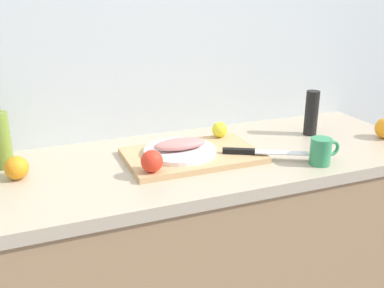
{
  "coord_description": "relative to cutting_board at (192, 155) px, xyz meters",
  "views": [
    {
      "loc": [
        -0.39,
        -1.33,
        1.47
      ],
      "look_at": [
        0.14,
        0.0,
        0.95
      ],
      "focal_mm": 41.71,
      "sensor_mm": 36.0,
      "label": 1
    }
  ],
  "objects": [
    {
      "name": "fish_fillet",
      "position": [
        -0.04,
        0.01,
        0.04
      ],
      "size": [
        0.19,
        0.08,
        0.04
      ],
      "primitive_type": "ellipsoid",
      "color": "tan",
      "rests_on": "white_plate"
    },
    {
      "name": "chef_knife",
      "position": [
        0.19,
        -0.1,
        0.02
      ],
      "size": [
        0.27,
        0.16,
        0.02
      ],
      "rotation": [
        0.0,
        0.0,
        -0.48
      ],
      "color": "silver",
      "rests_on": "cutting_board"
    },
    {
      "name": "coffee_mug_0",
      "position": [
        0.38,
        -0.21,
        0.04
      ],
      "size": [
        0.11,
        0.07,
        0.09
      ],
      "color": "#338C59",
      "rests_on": "kitchen_counter"
    },
    {
      "name": "kitchen_counter",
      "position": [
        -0.14,
        -0.0,
        -0.46
      ],
      "size": [
        2.0,
        0.6,
        0.9
      ],
      "color": "#9E7A56",
      "rests_on": "ground_plane"
    },
    {
      "name": "orange_1",
      "position": [
        -0.57,
        0.03,
        0.03
      ],
      "size": [
        0.07,
        0.07,
        0.07
      ],
      "primitive_type": "sphere",
      "color": "orange",
      "rests_on": "kitchen_counter"
    },
    {
      "name": "lemon_0",
      "position": [
        0.16,
        0.11,
        0.04
      ],
      "size": [
        0.06,
        0.06,
        0.06
      ],
      "primitive_type": "sphere",
      "color": "yellow",
      "rests_on": "cutting_board"
    },
    {
      "name": "tomato_0",
      "position": [
        -0.18,
        -0.11,
        0.04
      ],
      "size": [
        0.07,
        0.07,
        0.07
      ],
      "primitive_type": "sphere",
      "color": "red",
      "rests_on": "cutting_board"
    },
    {
      "name": "back_wall",
      "position": [
        -0.14,
        0.32,
        0.34
      ],
      "size": [
        3.2,
        0.05,
        2.5
      ],
      "primitive_type": "cube",
      "color": "silver",
      "rests_on": "ground_plane"
    },
    {
      "name": "pepper_mill",
      "position": [
        0.53,
        0.06,
        0.08
      ],
      "size": [
        0.05,
        0.05,
        0.18
      ],
      "primitive_type": "cylinder",
      "color": "black",
      "rests_on": "kitchen_counter"
    },
    {
      "name": "olive_oil_bottle",
      "position": [
        -0.6,
        0.15,
        0.09
      ],
      "size": [
        0.06,
        0.06,
        0.25
      ],
      "color": "olive",
      "rests_on": "kitchen_counter"
    },
    {
      "name": "white_plate",
      "position": [
        -0.04,
        0.01,
        0.02
      ],
      "size": [
        0.25,
        0.25,
        0.01
      ],
      "primitive_type": "cylinder",
      "color": "white",
      "rests_on": "cutting_board"
    },
    {
      "name": "cutting_board",
      "position": [
        0.0,
        0.0,
        0.0
      ],
      "size": [
        0.46,
        0.29,
        0.02
      ],
      "primitive_type": "cube",
      "color": "tan",
      "rests_on": "kitchen_counter"
    }
  ]
}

